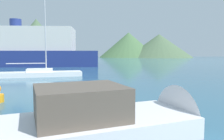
# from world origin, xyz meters

# --- Properties ---
(motorboat_near) EXTENTS (6.69, 3.69, 2.37)m
(motorboat_near) POSITION_xyz_m (-2.22, 3.68, 0.50)
(motorboat_near) COLOR silver
(motorboat_near) RESTS_ON ground_plane
(sailboat_inner) EXTENTS (8.84, 3.04, 7.92)m
(sailboat_inner) POSITION_xyz_m (-7.44, 21.51, 0.34)
(sailboat_inner) COLOR white
(sailboat_inner) RESTS_ON ground_plane
(ferry_distant) EXTENTS (30.82, 10.89, 8.64)m
(ferry_distant) POSITION_xyz_m (-14.91, 40.62, 3.09)
(ferry_distant) COLOR navy
(ferry_distant) RESTS_ON ground_plane
(hill_central) EXTENTS (26.88, 26.88, 17.00)m
(hill_central) POSITION_xyz_m (-21.82, 97.00, 8.50)
(hill_central) COLOR #4C6647
(hill_central) RESTS_ON ground_plane
(hill_east) EXTENTS (29.91, 29.91, 12.65)m
(hill_east) POSITION_xyz_m (21.39, 107.53, 6.33)
(hill_east) COLOR #476B42
(hill_east) RESTS_ON ground_plane
(hill_far_east) EXTENTS (32.75, 32.75, 11.54)m
(hill_far_east) POSITION_xyz_m (35.72, 102.26, 5.77)
(hill_far_east) COLOR #4C6647
(hill_far_east) RESTS_ON ground_plane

